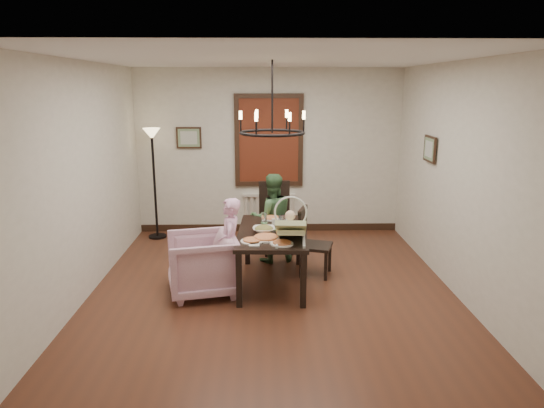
{
  "coord_description": "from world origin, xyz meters",
  "views": [
    {
      "loc": [
        -0.13,
        -5.75,
        2.5
      ],
      "look_at": [
        0.0,
        0.19,
        1.05
      ],
      "focal_mm": 32.0,
      "sensor_mm": 36.0,
      "label": 1
    }
  ],
  "objects_px": {
    "armchair": "(202,264)",
    "baby_bouncer": "(291,226)",
    "chair_far": "(277,218)",
    "floor_lamp": "(155,185)",
    "chair_right": "(316,242)",
    "seated_man": "(272,225)",
    "dining_table": "(272,237)",
    "elderly_woman": "(230,253)",
    "drinking_glass": "(283,221)"
  },
  "relations": [
    {
      "from": "chair_far",
      "to": "floor_lamp",
      "type": "bearing_deg",
      "value": 150.31
    },
    {
      "from": "dining_table",
      "to": "chair_right",
      "type": "relative_size",
      "value": 1.67
    },
    {
      "from": "seated_man",
      "to": "baby_bouncer",
      "type": "bearing_deg",
      "value": 86.67
    },
    {
      "from": "baby_bouncer",
      "to": "floor_lamp",
      "type": "relative_size",
      "value": 0.32
    },
    {
      "from": "elderly_woman",
      "to": "floor_lamp",
      "type": "distance_m",
      "value": 2.65
    },
    {
      "from": "chair_far",
      "to": "floor_lamp",
      "type": "distance_m",
      "value": 2.18
    },
    {
      "from": "armchair",
      "to": "elderly_woman",
      "type": "distance_m",
      "value": 0.37
    },
    {
      "from": "dining_table",
      "to": "seated_man",
      "type": "distance_m",
      "value": 0.85
    },
    {
      "from": "baby_bouncer",
      "to": "seated_man",
      "type": "bearing_deg",
      "value": 102.73
    },
    {
      "from": "armchair",
      "to": "drinking_glass",
      "type": "bearing_deg",
      "value": 102.26
    },
    {
      "from": "chair_right",
      "to": "floor_lamp",
      "type": "height_order",
      "value": "floor_lamp"
    },
    {
      "from": "chair_far",
      "to": "seated_man",
      "type": "height_order",
      "value": "chair_far"
    },
    {
      "from": "chair_far",
      "to": "baby_bouncer",
      "type": "distance_m",
      "value": 1.72
    },
    {
      "from": "chair_right",
      "to": "elderly_woman",
      "type": "relative_size",
      "value": 0.95
    },
    {
      "from": "chair_right",
      "to": "armchair",
      "type": "relative_size",
      "value": 1.12
    },
    {
      "from": "dining_table",
      "to": "baby_bouncer",
      "type": "bearing_deg",
      "value": -62.72
    },
    {
      "from": "chair_right",
      "to": "baby_bouncer",
      "type": "relative_size",
      "value": 1.64
    },
    {
      "from": "elderly_woman",
      "to": "seated_man",
      "type": "height_order",
      "value": "seated_man"
    },
    {
      "from": "drinking_glass",
      "to": "floor_lamp",
      "type": "xyz_separation_m",
      "value": [
        -2.05,
        1.83,
        0.11
      ]
    },
    {
      "from": "seated_man",
      "to": "floor_lamp",
      "type": "height_order",
      "value": "floor_lamp"
    },
    {
      "from": "chair_far",
      "to": "elderly_woman",
      "type": "relative_size",
      "value": 1.11
    },
    {
      "from": "seated_man",
      "to": "floor_lamp",
      "type": "distance_m",
      "value": 2.27
    },
    {
      "from": "chair_right",
      "to": "drinking_glass",
      "type": "relative_size",
      "value": 5.95
    },
    {
      "from": "dining_table",
      "to": "armchair",
      "type": "xyz_separation_m",
      "value": [
        -0.87,
        -0.28,
        -0.25
      ]
    },
    {
      "from": "drinking_glass",
      "to": "chair_far",
      "type": "bearing_deg",
      "value": 92.48
    },
    {
      "from": "armchair",
      "to": "floor_lamp",
      "type": "distance_m",
      "value": 2.57
    },
    {
      "from": "elderly_woman",
      "to": "floor_lamp",
      "type": "height_order",
      "value": "floor_lamp"
    },
    {
      "from": "baby_bouncer",
      "to": "armchair",
      "type": "bearing_deg",
      "value": 175.1
    },
    {
      "from": "dining_table",
      "to": "elderly_woman",
      "type": "distance_m",
      "value": 0.58
    },
    {
      "from": "chair_far",
      "to": "chair_right",
      "type": "relative_size",
      "value": 1.17
    },
    {
      "from": "chair_far",
      "to": "drinking_glass",
      "type": "xyz_separation_m",
      "value": [
        0.05,
        -1.05,
        0.25
      ]
    },
    {
      "from": "chair_far",
      "to": "elderly_woman",
      "type": "distance_m",
      "value": 1.58
    },
    {
      "from": "baby_bouncer",
      "to": "dining_table",
      "type": "bearing_deg",
      "value": 119.02
    },
    {
      "from": "floor_lamp",
      "to": "seated_man",
      "type": "bearing_deg",
      "value": -31.39
    },
    {
      "from": "seated_man",
      "to": "baby_bouncer",
      "type": "height_order",
      "value": "baby_bouncer"
    },
    {
      "from": "floor_lamp",
      "to": "chair_far",
      "type": "bearing_deg",
      "value": -21.25
    },
    {
      "from": "baby_bouncer",
      "to": "floor_lamp",
      "type": "distance_m",
      "value": 3.24
    },
    {
      "from": "armchair",
      "to": "baby_bouncer",
      "type": "height_order",
      "value": "baby_bouncer"
    },
    {
      "from": "elderly_woman",
      "to": "floor_lamp",
      "type": "relative_size",
      "value": 0.55
    },
    {
      "from": "chair_right",
      "to": "seated_man",
      "type": "xyz_separation_m",
      "value": [
        -0.58,
        0.56,
        0.07
      ]
    },
    {
      "from": "drinking_glass",
      "to": "floor_lamp",
      "type": "distance_m",
      "value": 2.75
    },
    {
      "from": "drinking_glass",
      "to": "armchair",
      "type": "bearing_deg",
      "value": -155.46
    },
    {
      "from": "dining_table",
      "to": "armchair",
      "type": "relative_size",
      "value": 1.88
    },
    {
      "from": "chair_far",
      "to": "floor_lamp",
      "type": "xyz_separation_m",
      "value": [
        -2.0,
        0.78,
        0.36
      ]
    },
    {
      "from": "dining_table",
      "to": "baby_bouncer",
      "type": "xyz_separation_m",
      "value": [
        0.21,
        -0.45,
        0.27
      ]
    },
    {
      "from": "armchair",
      "to": "baby_bouncer",
      "type": "distance_m",
      "value": 1.21
    },
    {
      "from": "baby_bouncer",
      "to": "chair_right",
      "type": "bearing_deg",
      "value": 66.49
    },
    {
      "from": "chair_far",
      "to": "armchair",
      "type": "relative_size",
      "value": 1.31
    },
    {
      "from": "chair_far",
      "to": "drinking_glass",
      "type": "height_order",
      "value": "chair_far"
    },
    {
      "from": "chair_far",
      "to": "chair_right",
      "type": "distance_m",
      "value": 1.07
    }
  ]
}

